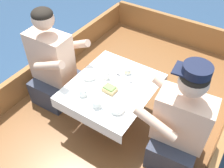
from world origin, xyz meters
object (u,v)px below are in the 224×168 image
at_px(person_starboard, 180,126).
at_px(sandwich, 110,89).
at_px(tin_can, 128,71).
at_px(coffee_cup_center, 83,92).
at_px(coffee_cup_starboard, 97,103).
at_px(person_port, 53,67).
at_px(coffee_cup_port, 106,75).

distance_m(person_starboard, sandwich, 0.62).
bearing_deg(tin_can, sandwich, -90.84).
xyz_separation_m(person_starboard, sandwich, (-0.62, -0.02, 0.09)).
height_order(person_starboard, tin_can, person_starboard).
xyz_separation_m(sandwich, coffee_cup_center, (-0.16, -0.15, 0.00)).
bearing_deg(coffee_cup_starboard, person_port, 162.58).
xyz_separation_m(person_starboard, coffee_cup_port, (-0.74, 0.10, 0.09)).
bearing_deg(coffee_cup_center, tin_can, 69.15).
xyz_separation_m(person_port, coffee_cup_center, (0.50, -0.17, 0.08)).
bearing_deg(person_starboard, tin_can, -28.62).
bearing_deg(person_starboard, person_port, -5.20).
distance_m(sandwich, tin_can, 0.29).
bearing_deg(person_port, coffee_cup_port, 8.73).
relative_size(coffee_cup_starboard, coffee_cup_center, 1.10).
height_order(coffee_cup_starboard, coffee_cup_center, coffee_cup_center).
relative_size(person_starboard, coffee_cup_starboard, 9.38).
distance_m(person_starboard, coffee_cup_center, 0.81).
relative_size(person_port, coffee_cup_starboard, 9.60).
bearing_deg(tin_can, coffee_cup_port, -127.70).
relative_size(person_starboard, tin_can, 14.53).
height_order(person_port, person_starboard, person_port).
height_order(person_port, tin_can, person_port).
bearing_deg(tin_can, coffee_cup_starboard, -90.16).
bearing_deg(coffee_cup_center, coffee_cup_port, 81.41).
bearing_deg(person_starboard, sandwich, -3.00).
height_order(sandwich, coffee_cup_center, coffee_cup_center).
bearing_deg(person_port, coffee_cup_starboard, -19.59).
distance_m(sandwich, coffee_cup_center, 0.22).
distance_m(coffee_cup_port, coffee_cup_center, 0.28).
xyz_separation_m(coffee_cup_center, tin_can, (0.17, 0.44, -0.01)).
xyz_separation_m(sandwich, coffee_cup_starboard, (0.00, -0.19, 0.00)).
xyz_separation_m(sandwich, tin_can, (0.00, 0.29, -0.00)).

